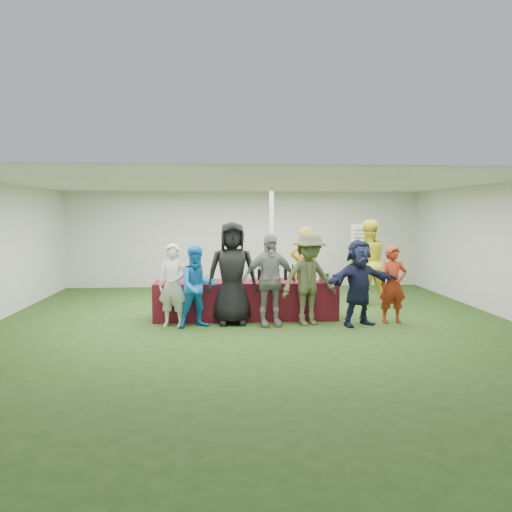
{
  "coord_description": "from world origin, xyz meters",
  "views": [
    {
      "loc": [
        -0.61,
        -10.15,
        2.11
      ],
      "look_at": [
        0.04,
        -0.33,
        1.25
      ],
      "focal_mm": 35.0,
      "sensor_mm": 36.0,
      "label": 1
    }
  ],
  "objects": [
    {
      "name": "ground",
      "position": [
        0.0,
        0.0,
        0.0
      ],
      "size": [
        60.0,
        60.0,
        0.0
      ],
      "primitive_type": "plane",
      "color": "#284719",
      "rests_on": "ground"
    },
    {
      "name": "customer_6",
      "position": [
        2.63,
        -0.92,
        0.74
      ],
      "size": [
        0.57,
        0.4,
        1.47
      ],
      "primitive_type": "imported",
      "rotation": [
        0.0,
        0.0,
        0.09
      ],
      "color": "maroon",
      "rests_on": "ground"
    },
    {
      "name": "customer_3",
      "position": [
        0.25,
        -1.02,
        0.86
      ],
      "size": [
        1.06,
        0.58,
        1.72
      ],
      "primitive_type": "imported",
      "rotation": [
        0.0,
        0.0,
        0.16
      ],
      "color": "gray",
      "rests_on": "ground"
    },
    {
      "name": "wine_list_sign",
      "position": [
        2.99,
        2.69,
        1.32
      ],
      "size": [
        0.5,
        0.03,
        1.8
      ],
      "color": "slate",
      "rests_on": "ground"
    },
    {
      "name": "tent",
      "position": [
        0.5,
        1.2,
        1.35
      ],
      "size": [
        10.0,
        10.0,
        10.0
      ],
      "color": "white",
      "rests_on": "ground"
    },
    {
      "name": "dump_bucket",
      "position": [
        1.37,
        -0.55,
        0.84
      ],
      "size": [
        0.22,
        0.22,
        0.18
      ],
      "primitive_type": "cylinder",
      "color": "slate",
      "rests_on": "serving_table"
    },
    {
      "name": "customer_0",
      "position": [
        -1.53,
        -0.95,
        0.77
      ],
      "size": [
        0.64,
        0.5,
        1.54
      ],
      "primitive_type": "imported",
      "rotation": [
        0.0,
        0.0,
        -0.25
      ],
      "color": "silver",
      "rests_on": "ground"
    },
    {
      "name": "wine_bottles",
      "position": [
        0.52,
        -0.18,
        0.87
      ],
      "size": [
        0.88,
        0.13,
        0.32
      ],
      "color": "black",
      "rests_on": "serving_table"
    },
    {
      "name": "customer_2",
      "position": [
        -0.44,
        -0.81,
        0.97
      ],
      "size": [
        0.98,
        0.66,
        1.94
      ],
      "primitive_type": "imported",
      "rotation": [
        0.0,
        0.0,
        0.05
      ],
      "color": "black",
      "rests_on": "ground"
    },
    {
      "name": "water_bottle",
      "position": [
        -0.13,
        -0.25,
        0.85
      ],
      "size": [
        0.07,
        0.07,
        0.23
      ],
      "color": "silver",
      "rests_on": "serving_table"
    },
    {
      "name": "customer_5",
      "position": [
        1.91,
        -1.1,
        0.81
      ],
      "size": [
        1.57,
        0.99,
        1.62
      ],
      "primitive_type": "imported",
      "rotation": [
        0.0,
        0.0,
        0.37
      ],
      "color": "#171C39",
      "rests_on": "ground"
    },
    {
      "name": "customer_1",
      "position": [
        -1.08,
        -1.04,
        0.75
      ],
      "size": [
        0.88,
        0.78,
        1.51
      ],
      "primitive_type": "imported",
      "rotation": [
        0.0,
        0.0,
        0.34
      ],
      "color": "blue",
      "rests_on": "ground"
    },
    {
      "name": "staff_pourer",
      "position": [
        1.21,
        0.87,
        0.9
      ],
      "size": [
        0.68,
        0.46,
        1.79
      ],
      "primitive_type": "imported",
      "rotation": [
        0.0,
        0.0,
        3.09
      ],
      "color": "#C58817",
      "rests_on": "ground"
    },
    {
      "name": "customer_4",
      "position": [
        0.99,
        -0.98,
        0.87
      ],
      "size": [
        1.28,
        0.99,
        1.75
      ],
      "primitive_type": "imported",
      "rotation": [
        0.0,
        0.0,
        0.35
      ],
      "color": "#414929",
      "rests_on": "ground"
    },
    {
      "name": "wine_glasses",
      "position": [
        -0.58,
        -0.58,
        0.86
      ],
      "size": [
        2.79,
        0.12,
        0.16
      ],
      "color": "silver",
      "rests_on": "serving_table"
    },
    {
      "name": "bar_towel",
      "position": [
        1.35,
        -0.28,
        0.77
      ],
      "size": [
        0.25,
        0.18,
        0.03
      ],
      "primitive_type": "cube",
      "color": "white",
      "rests_on": "serving_table"
    },
    {
      "name": "staff_back",
      "position": [
        2.7,
        1.05,
        0.97
      ],
      "size": [
        0.99,
        0.8,
        1.94
      ],
      "primitive_type": "imported",
      "rotation": [
        0.0,
        0.0,
        3.21
      ],
      "color": "yellow",
      "rests_on": "ground"
    },
    {
      "name": "serving_table",
      "position": [
        -0.16,
        -0.33,
        0.38
      ],
      "size": [
        3.6,
        0.8,
        0.75
      ],
      "primitive_type": "cube",
      "color": "maroon",
      "rests_on": "ground"
    }
  ]
}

